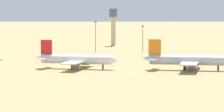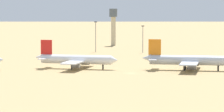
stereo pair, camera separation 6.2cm
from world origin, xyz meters
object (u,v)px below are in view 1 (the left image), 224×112
object	(u,v)px
parked_jet_red_2	(76,59)
light_pole_mid	(96,35)
parked_jet_orange_3	(187,60)
control_tower	(113,23)
light_pole_east	(143,37)

from	to	relation	value
parked_jet_red_2	light_pole_mid	xyz separation A→B (m)	(-1.13, 98.67, 6.21)
parked_jet_red_2	light_pole_mid	distance (m)	98.88
parked_jet_orange_3	control_tower	world-z (taller)	control_tower
light_pole_east	control_tower	bearing A→B (deg)	109.34
parked_jet_red_2	parked_jet_orange_3	world-z (taller)	parked_jet_orange_3
light_pole_east	parked_jet_red_2	bearing A→B (deg)	-106.03
parked_jet_orange_3	light_pole_mid	world-z (taller)	light_pole_mid
control_tower	light_pole_east	xyz separation A→B (m)	(22.22, -63.34, -6.09)
parked_jet_orange_3	parked_jet_red_2	bearing A→B (deg)	-176.01
parked_jet_orange_3	light_pole_mid	bearing A→B (deg)	123.61
control_tower	light_pole_mid	bearing A→B (deg)	-95.91
parked_jet_red_2	light_pole_east	xyz separation A→B (m)	(27.25, 94.87, 5.06)
control_tower	light_pole_east	world-z (taller)	control_tower
parked_jet_orange_3	light_pole_east	world-z (taller)	light_pole_east
parked_jet_orange_3	light_pole_east	distance (m)	100.09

